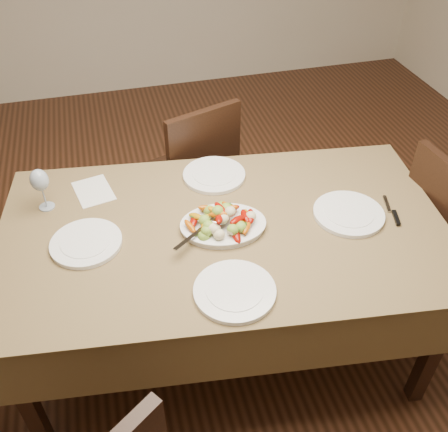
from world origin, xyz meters
TOP-DOWN VIEW (x-y plane):
  - floor at (0.00, 0.00)m, footprint 6.00×6.00m
  - dining_table at (-0.14, 0.04)m, footprint 1.96×1.27m
  - chair_far at (-0.13, 0.86)m, footprint 0.54×0.54m
  - serving_platter at (-0.14, 0.04)m, footprint 0.37×0.29m
  - roasted_vegetables at (-0.14, 0.04)m, footprint 0.30×0.22m
  - serving_spoon at (-0.21, 0.01)m, footprint 0.23×0.25m
  - plate_left at (-0.69, 0.08)m, footprint 0.28×0.28m
  - plate_right at (0.39, -0.02)m, footprint 0.30×0.30m
  - plate_far at (-0.09, 0.40)m, footprint 0.29×0.29m
  - plate_near at (-0.19, -0.31)m, footprint 0.30×0.30m
  - wine_glass at (-0.84, 0.36)m, footprint 0.08×0.08m
  - menu_card at (-0.64, 0.43)m, footprint 0.19×0.24m
  - table_knife at (0.58, -0.05)m, footprint 0.07×0.20m

SIDE VIEW (x-z plane):
  - floor at x=0.00m, z-range 0.00..0.00m
  - dining_table at x=-0.14m, z-range 0.00..0.76m
  - chair_far at x=-0.13m, z-range 0.00..0.95m
  - menu_card at x=-0.64m, z-range 0.76..0.76m
  - table_knife at x=0.58m, z-range 0.76..0.77m
  - plate_left at x=-0.69m, z-range 0.76..0.78m
  - plate_right at x=0.39m, z-range 0.76..0.78m
  - plate_far at x=-0.09m, z-range 0.76..0.78m
  - plate_near at x=-0.19m, z-range 0.76..0.78m
  - serving_platter at x=-0.14m, z-range 0.76..0.78m
  - serving_spoon at x=-0.21m, z-range 0.79..0.82m
  - roasted_vegetables at x=-0.14m, z-range 0.78..0.87m
  - wine_glass at x=-0.84m, z-range 0.76..0.96m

